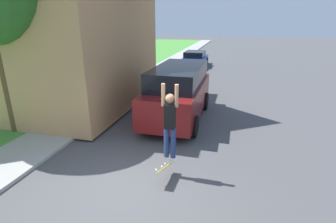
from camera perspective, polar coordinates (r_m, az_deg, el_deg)
name	(u,v)px	position (r m, az deg, el deg)	size (l,w,h in m)	color
ground_plane	(125,188)	(6.64, -9.40, -16.04)	(120.00, 120.00, 0.00)	#49494C
lawn	(29,96)	(15.50, -27.93, 3.03)	(10.00, 80.00, 0.08)	#478E38
sidewalk	(106,102)	(12.98, -13.36, 2.01)	(1.80, 80.00, 0.10)	#9E9E99
house	(16,1)	(14.21, -30.14, 20.09)	(11.40, 7.91, 8.65)	tan
suv_parked	(178,92)	(10.34, 2.24, 4.33)	(2.04, 4.88, 2.12)	maroon
car_down_street	(195,59)	(22.81, 5.86, 11.31)	(1.93, 4.16, 1.27)	navy
skateboarder	(170,121)	(6.28, 0.40, -2.12)	(0.41, 0.22, 1.88)	navy
skateboard	(165,167)	(6.61, -0.75, -12.01)	(0.32, 0.81, 0.34)	#A89323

